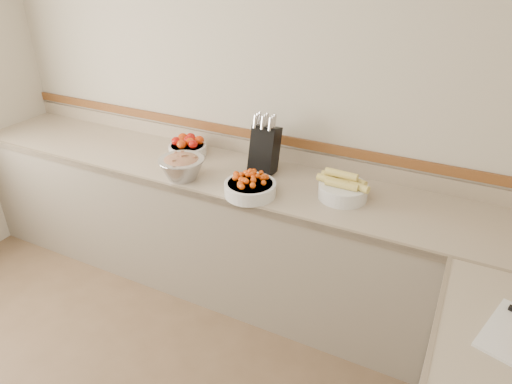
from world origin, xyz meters
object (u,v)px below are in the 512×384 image
at_px(rhubarb_bowl, 182,166).
at_px(cherry_tomato_bowl, 250,186).
at_px(corn_bowl, 343,188).
at_px(tomato_bowl, 188,146).
at_px(knife_block, 265,148).

bearing_deg(rhubarb_bowl, cherry_tomato_bowl, -0.09).
bearing_deg(rhubarb_bowl, corn_bowl, 12.21).
distance_m(tomato_bowl, corn_bowl, 1.15).
relative_size(knife_block, cherry_tomato_bowl, 1.27).
distance_m(knife_block, rhubarb_bowl, 0.53).
xyz_separation_m(knife_block, cherry_tomato_bowl, (0.07, -0.33, -0.10)).
bearing_deg(tomato_bowl, cherry_tomato_bowl, -26.49).
distance_m(knife_block, tomato_bowl, 0.59).
relative_size(corn_bowl, rhubarb_bowl, 1.10).
bearing_deg(cherry_tomato_bowl, knife_block, 101.52).
bearing_deg(cherry_tomato_bowl, tomato_bowl, 153.51).
relative_size(tomato_bowl, rhubarb_bowl, 0.91).
relative_size(tomato_bowl, cherry_tomato_bowl, 0.86).
distance_m(cherry_tomato_bowl, corn_bowl, 0.53).
xyz_separation_m(cherry_tomato_bowl, rhubarb_bowl, (-0.47, 0.00, 0.03)).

